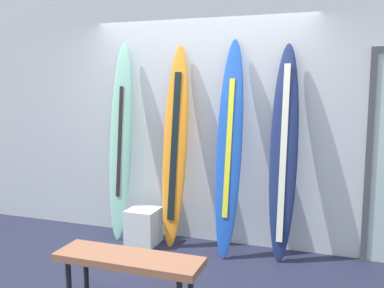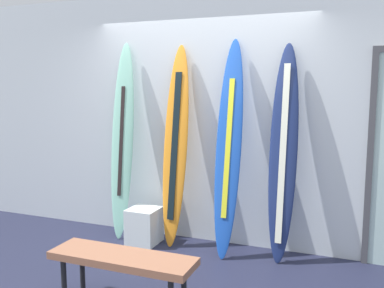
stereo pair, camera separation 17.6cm
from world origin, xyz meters
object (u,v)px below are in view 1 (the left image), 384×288
(bench, at_px, (129,262))
(surfboard_cobalt, at_px, (229,149))
(surfboard_navy, at_px, (284,154))
(surfboard_sunset, at_px, (175,146))
(display_block_left, at_px, (143,226))
(surfboard_seafoam, at_px, (121,141))

(bench, bearing_deg, surfboard_cobalt, 72.64)
(surfboard_cobalt, xyz_separation_m, surfboard_navy, (0.55, 0.05, -0.03))
(surfboard_sunset, relative_size, surfboard_cobalt, 0.98)
(surfboard_navy, height_order, display_block_left, surfboard_navy)
(surfboard_seafoam, relative_size, surfboard_sunset, 1.02)
(surfboard_seafoam, xyz_separation_m, surfboard_navy, (1.85, -0.01, -0.04))
(surfboard_cobalt, relative_size, bench, 1.90)
(surfboard_seafoam, xyz_separation_m, surfboard_sunset, (0.67, 0.00, -0.02))
(surfboard_sunset, height_order, bench, surfboard_sunset)
(surfboard_sunset, distance_m, bench, 1.65)
(display_block_left, bearing_deg, surfboard_navy, 4.55)
(surfboard_seafoam, height_order, surfboard_navy, surfboard_seafoam)
(surfboard_seafoam, relative_size, surfboard_cobalt, 1.00)
(surfboard_navy, bearing_deg, surfboard_cobalt, -174.82)
(display_block_left, distance_m, bench, 1.46)
(surfboard_sunset, relative_size, bench, 1.87)
(surfboard_cobalt, bearing_deg, surfboard_sunset, 174.07)
(display_block_left, bearing_deg, bench, -68.82)
(surfboard_sunset, height_order, surfboard_navy, surfboard_sunset)
(surfboard_seafoam, height_order, bench, surfboard_seafoam)
(display_block_left, relative_size, bench, 0.34)
(surfboard_sunset, distance_m, surfboard_cobalt, 0.63)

